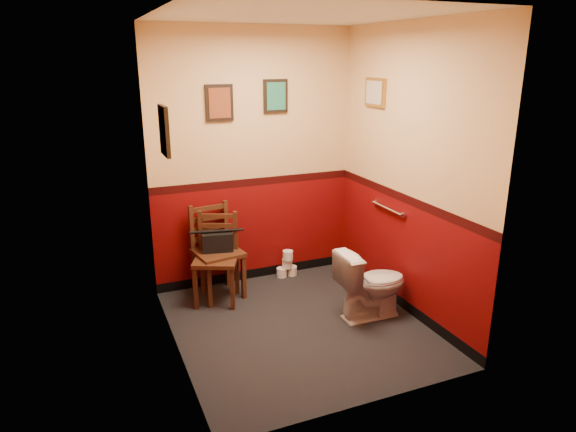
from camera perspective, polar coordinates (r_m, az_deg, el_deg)
name	(u,v)px	position (r m, az deg, el deg)	size (l,w,h in m)	color
floor	(298,326)	(4.86, 1.16, -12.16)	(2.20, 2.40, 0.00)	black
ceiling	(300,14)	(4.24, 1.40, 21.50)	(2.20, 2.40, 0.00)	silver
wall_back	(253,160)	(5.45, -3.87, 6.26)	(2.20, 2.70, 0.00)	#600707
wall_front	(375,226)	(3.34, 9.63, -1.09)	(2.20, 2.70, 0.00)	#600707
wall_left	(169,198)	(4.05, -13.12, 1.98)	(2.40, 2.70, 0.00)	#600707
wall_right	(408,174)	(4.89, 13.17, 4.59)	(2.40, 2.70, 0.00)	#600707
grab_bar	(387,208)	(5.17, 11.00, 0.83)	(0.05, 0.56, 0.06)	silver
framed_print_back_a	(219,103)	(5.25, -7.64, 12.35)	(0.28, 0.04, 0.36)	black
framed_print_back_b	(276,96)	(5.43, -1.38, 13.18)	(0.26, 0.04, 0.34)	black
framed_print_left	(164,131)	(4.05, -13.57, 9.19)	(0.04, 0.30, 0.38)	black
framed_print_right	(375,92)	(5.28, 9.65, 13.38)	(0.04, 0.34, 0.28)	olive
toilet	(372,284)	(4.95, 9.27, -7.46)	(0.38, 0.68, 0.67)	white
toilet_brush	(386,307)	(5.15, 10.80, -9.91)	(0.11, 0.11, 0.38)	silver
chair_left	(217,258)	(5.22, -7.92, -4.66)	(0.56, 0.56, 0.90)	#472615
chair_right	(216,251)	(5.33, -8.00, -3.90)	(0.51, 0.51, 0.95)	#472615
handbag	(217,242)	(5.25, -7.86, -2.84)	(0.33, 0.21, 0.23)	black
tp_stack	(287,265)	(5.83, -0.10, -5.51)	(0.24, 0.15, 0.31)	silver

